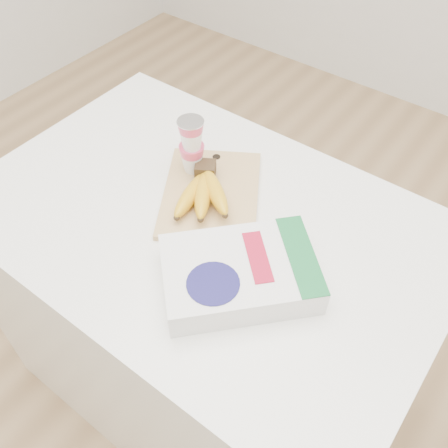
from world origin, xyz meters
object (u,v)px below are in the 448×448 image
object	(u,v)px
cutting_board	(211,194)
yogurt_stack	(192,144)
table	(209,315)
cereal_box	(240,273)
bananas	(203,191)

from	to	relation	value
cutting_board	yogurt_stack	world-z (taller)	yogurt_stack
table	cutting_board	xyz separation A→B (m)	(-0.03, 0.07, 0.42)
cereal_box	bananas	bearing A→B (deg)	-170.84
cereal_box	cutting_board	bearing A→B (deg)	-176.01
cutting_board	bananas	xyz separation A→B (m)	(0.00, -0.03, 0.03)
table	cereal_box	bearing A→B (deg)	-30.01
table	yogurt_stack	world-z (taller)	yogurt_stack
table	cutting_board	bearing A→B (deg)	116.11
cutting_board	bananas	world-z (taller)	bananas
bananas	cereal_box	distance (m)	0.24
cutting_board	cereal_box	distance (m)	0.26
table	bananas	distance (m)	0.45
table	cereal_box	size ratio (longest dim) A/B	3.06
table	bananas	world-z (taller)	bananas
bananas	yogurt_stack	distance (m)	0.12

